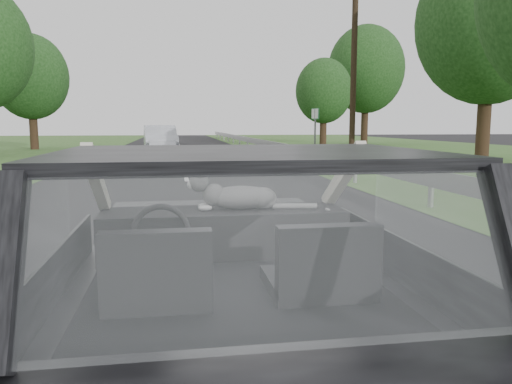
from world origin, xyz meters
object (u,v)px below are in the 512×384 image
object	(u,v)px
subject_car	(235,279)
highway_sign	(315,131)
other_car	(160,140)
cat	(241,196)
utility_pole	(354,67)

from	to	relation	value
subject_car	highway_sign	size ratio (longest dim) A/B	1.67
other_car	highway_sign	bearing A→B (deg)	-9.92
cat	utility_pole	xyz separation A→B (m)	(7.84, 19.38, 3.09)
subject_car	utility_pole	size ratio (longest dim) A/B	0.48
highway_sign	utility_pole	distance (m)	4.43
subject_car	cat	distance (m)	0.73
subject_car	cat	bearing A→B (deg)	79.23
cat	other_car	xyz separation A→B (m)	(-1.17, 23.28, -0.34)
cat	utility_pole	size ratio (longest dim) A/B	0.07
other_car	highway_sign	world-z (taller)	highway_sign
subject_car	other_car	xyz separation A→B (m)	(-1.05, 23.90, 0.03)
subject_car	cat	size ratio (longest dim) A/B	6.55
cat	utility_pole	world-z (taller)	utility_pole
cat	highway_sign	bearing A→B (deg)	75.85
subject_car	utility_pole	world-z (taller)	utility_pole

